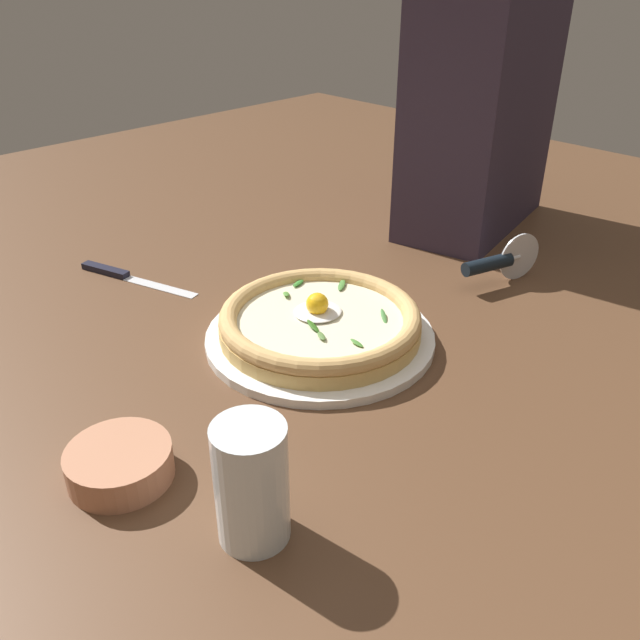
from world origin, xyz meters
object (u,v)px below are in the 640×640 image
at_px(side_bowl, 120,463).
at_px(drinking_glass, 252,491).
at_px(pizza_cutter, 497,262).
at_px(table_knife, 121,275).
at_px(pizza, 320,321).

distance_m(side_bowl, drinking_glass, 0.16).
bearing_deg(pizza_cutter, table_knife, -47.10).
bearing_deg(table_knife, pizza_cutter, 132.90).
relative_size(pizza, side_bowl, 2.53).
xyz_separation_m(pizza, pizza_cutter, (-0.31, 0.07, 0.01)).
xyz_separation_m(pizza_cutter, table_knife, (0.40, -0.43, -0.03)).
height_order(pizza_cutter, table_knife, pizza_cutter).
bearing_deg(drinking_glass, pizza, -144.73).
distance_m(pizza_cutter, table_knife, 0.59).
relative_size(side_bowl, pizza_cutter, 0.75).
bearing_deg(side_bowl, pizza_cutter, 177.73).
distance_m(table_knife, drinking_glass, 0.59).
distance_m(pizza, side_bowl, 0.33).
relative_size(pizza_cutter, table_knife, 0.65).
distance_m(pizza, pizza_cutter, 0.32).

